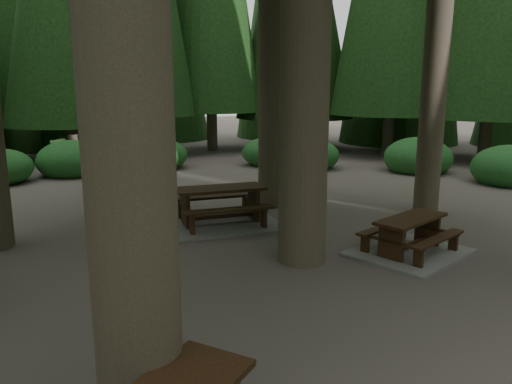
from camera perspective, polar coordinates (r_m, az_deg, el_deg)
name	(u,v)px	position (r m, az deg, el deg)	size (l,w,h in m)	color
ground	(267,271)	(8.52, 1.21, -9.02)	(80.00, 80.00, 0.00)	#4A423C
picnic_table_a	(410,242)	(9.73, 17.15, -5.47)	(2.47, 2.24, 0.70)	gray
picnic_table_c	(221,211)	(11.21, -4.06, -2.23)	(2.75, 2.36, 0.86)	gray
shrub_ring	(282,232)	(9.33, 2.98, -4.54)	(23.86, 24.64, 1.49)	#21581E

